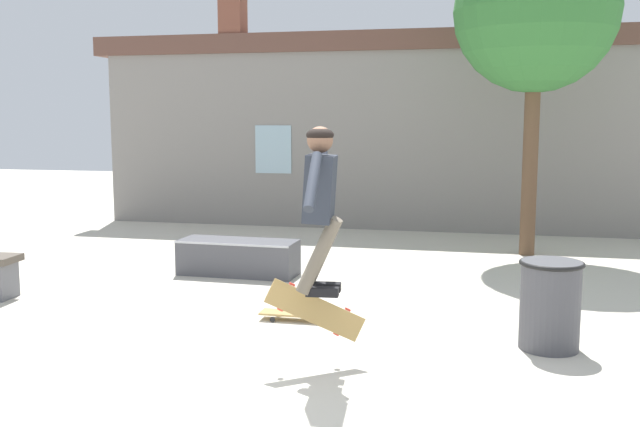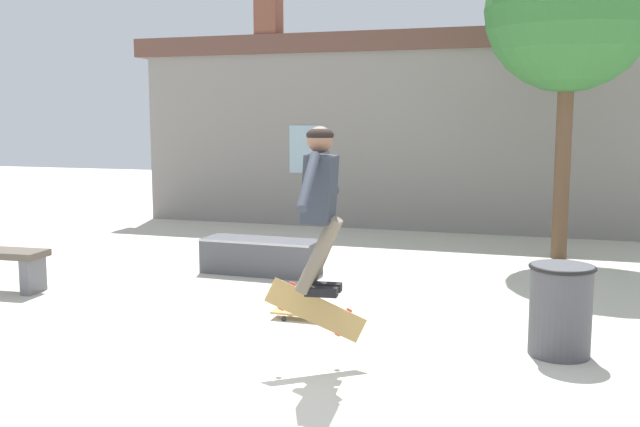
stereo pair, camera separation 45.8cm
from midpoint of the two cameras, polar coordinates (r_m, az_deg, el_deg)
The scene contains 8 objects.
ground_plane at distance 5.69m, azimuth -3.06°, elevation -13.53°, with size 40.00×40.00×0.00m, color beige.
building_backdrop at distance 13.20m, azimuth 9.25°, elevation 6.86°, with size 11.66×0.52×4.70m.
tree_right at distance 11.09m, azimuth 20.51°, elevation 15.06°, with size 2.37×2.37×4.78m.
skate_ledge at distance 9.49m, azimuth -3.35°, elevation -3.43°, with size 1.57×0.61×0.46m.
trash_bin at distance 6.64m, azimuth 20.60°, elevation -7.10°, with size 0.57×0.57×0.80m.
skater at distance 5.67m, azimuth 2.33°, elevation 1.44°, with size 0.38×1.28×1.35m.
skateboard_flipping at distance 5.91m, azimuth 1.91°, elevation -7.78°, with size 0.79×0.38×0.57m.
skateboard_resting at distance 7.34m, azimuth 1.03°, elevation -8.04°, with size 0.81×0.25×0.08m.
Camera 2 is at (2.10, -4.90, 2.06)m, focal length 40.00 mm.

